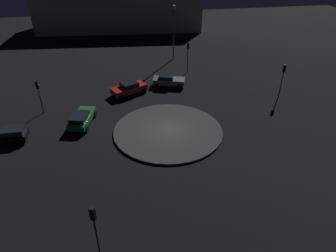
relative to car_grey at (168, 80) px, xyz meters
name	(u,v)px	position (x,y,z in m)	size (l,w,h in m)	color
ground_plane	(168,131)	(-2.13, -11.22, -0.79)	(117.21, 117.21, 0.00)	black
roundabout_island	(168,131)	(-2.13, -11.22, -0.68)	(11.33, 11.33, 0.21)	#383838
car_grey	(168,80)	(0.00, 0.00, 0.00)	(4.58, 3.05, 1.52)	slate
car_black	(7,135)	(-18.02, -10.06, -0.06)	(4.26, 2.06, 1.40)	black
car_red	(129,88)	(-5.41, -1.54, 0.02)	(4.88, 3.70, 1.57)	red
car_green	(82,118)	(-10.98, -8.17, 0.00)	(3.00, 4.75, 1.45)	#1E7238
traffic_light_northwest	(39,90)	(-15.50, -4.69, 2.03)	(0.39, 0.37, 3.94)	#2D2D2D
traffic_light_southwest	(95,224)	(-9.00, -24.93, 2.37)	(0.37, 0.40, 4.45)	#2D2D2D
traffic_light_north	(188,52)	(3.63, 4.24, 2.36)	(0.36, 0.39, 4.43)	#2D2D2D
traffic_light_east	(283,75)	(13.08, -5.87, 2.24)	(0.39, 0.36, 4.26)	#2D2D2D
streetlamp_north	(174,24)	(2.73, 10.30, 4.90)	(0.56, 0.56, 8.48)	#4C4C51
store_building	(120,10)	(-4.74, 32.01, 3.08)	(34.89, 14.46, 7.73)	#ADA893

